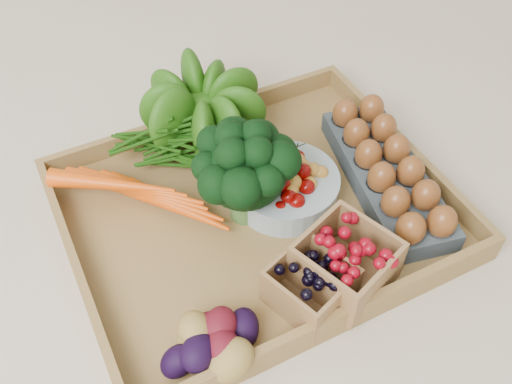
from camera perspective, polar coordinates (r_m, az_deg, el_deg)
name	(u,v)px	position (r m, az deg, el deg)	size (l,w,h in m)	color
ground	(256,218)	(0.88, 0.00, -2.61)	(4.00, 4.00, 0.00)	beige
tray	(256,215)	(0.87, 0.00, -2.30)	(0.55, 0.45, 0.01)	olive
carrots	(154,196)	(0.87, -10.16, -0.42)	(0.20, 0.14, 0.05)	#E84D09
lettuce	(202,104)	(0.94, -5.44, 8.75)	(0.14, 0.14, 0.14)	#1E450A
broccoli	(245,187)	(0.82, -1.13, 0.51)	(0.15, 0.15, 0.12)	black
cherry_bowl	(286,187)	(0.87, 2.98, 0.50)	(0.16, 0.16, 0.04)	#8C9EA5
egg_carton	(386,177)	(0.91, 12.85, 1.49)	(0.10, 0.30, 0.03)	#3A444A
potatoes	(209,338)	(0.71, -4.70, -14.36)	(0.14, 0.14, 0.08)	#480B15
punnet_blackberry	(311,285)	(0.75, 5.47, -9.23)	(0.09, 0.09, 0.06)	black
punnet_raspberry	(345,263)	(0.77, 8.92, -6.99)	(0.11, 0.11, 0.08)	maroon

